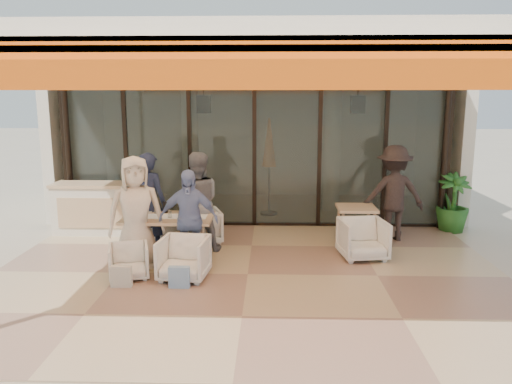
{
  "coord_description": "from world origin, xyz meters",
  "views": [
    {
      "loc": [
        0.36,
        -7.34,
        2.75
      ],
      "look_at": [
        0.1,
        0.9,
        1.15
      ],
      "focal_mm": 35.0,
      "sensor_mm": 36.0,
      "label": 1
    }
  ],
  "objects_px": {
    "diner_grey": "(197,202)",
    "side_chair": "(363,237)",
    "diner_cream": "(136,213)",
    "host_counter": "(101,208)",
    "chair_near_left": "(129,260)",
    "chair_near_right": "(184,256)",
    "dining_table": "(168,220)",
    "chair_far_left": "(157,227)",
    "side_table": "(356,212)",
    "potted_palm": "(453,202)",
    "diner_periwinkle": "(188,220)",
    "chair_far_right": "(201,225)",
    "diner_navy": "(149,202)",
    "standing_woman": "(393,194)"
  },
  "relations": [
    {
      "from": "chair_near_right",
      "to": "diner_cream",
      "type": "distance_m",
      "value": 1.12
    },
    {
      "from": "dining_table",
      "to": "chair_far_right",
      "type": "distance_m",
      "value": 1.09
    },
    {
      "from": "chair_near_right",
      "to": "potted_palm",
      "type": "bearing_deg",
      "value": 36.52
    },
    {
      "from": "chair_near_left",
      "to": "chair_near_right",
      "type": "relative_size",
      "value": 0.82
    },
    {
      "from": "chair_far_left",
      "to": "chair_far_right",
      "type": "height_order",
      "value": "chair_far_right"
    },
    {
      "from": "diner_grey",
      "to": "diner_periwinkle",
      "type": "bearing_deg",
      "value": 76.6
    },
    {
      "from": "diner_cream",
      "to": "potted_palm",
      "type": "xyz_separation_m",
      "value": [
        5.86,
        2.41,
        -0.31
      ]
    },
    {
      "from": "dining_table",
      "to": "chair_far_left",
      "type": "bearing_deg",
      "value": 113.7
    },
    {
      "from": "chair_far_left",
      "to": "chair_near_right",
      "type": "distance_m",
      "value": 2.08
    },
    {
      "from": "chair_far_left",
      "to": "diner_cream",
      "type": "bearing_deg",
      "value": 110.63
    },
    {
      "from": "diner_navy",
      "to": "diner_grey",
      "type": "distance_m",
      "value": 0.84
    },
    {
      "from": "dining_table",
      "to": "chair_near_right",
      "type": "height_order",
      "value": "dining_table"
    },
    {
      "from": "chair_far_right",
      "to": "diner_navy",
      "type": "bearing_deg",
      "value": 12.23
    },
    {
      "from": "chair_far_left",
      "to": "potted_palm",
      "type": "relative_size",
      "value": 0.51
    },
    {
      "from": "diner_periwinkle",
      "to": "side_chair",
      "type": "distance_m",
      "value": 2.96
    },
    {
      "from": "host_counter",
      "to": "diner_cream",
      "type": "height_order",
      "value": "diner_cream"
    },
    {
      "from": "diner_cream",
      "to": "side_chair",
      "type": "distance_m",
      "value": 3.8
    },
    {
      "from": "diner_cream",
      "to": "side_table",
      "type": "height_order",
      "value": "diner_cream"
    },
    {
      "from": "chair_far_right",
      "to": "side_chair",
      "type": "bearing_deg",
      "value": 145.14
    },
    {
      "from": "potted_palm",
      "to": "diner_navy",
      "type": "bearing_deg",
      "value": -165.56
    },
    {
      "from": "diner_grey",
      "to": "side_table",
      "type": "distance_m",
      "value": 2.92
    },
    {
      "from": "standing_woman",
      "to": "potted_palm",
      "type": "height_order",
      "value": "standing_woman"
    },
    {
      "from": "potted_palm",
      "to": "diner_periwinkle",
      "type": "bearing_deg",
      "value": -154.38
    },
    {
      "from": "diner_navy",
      "to": "diner_periwinkle",
      "type": "xyz_separation_m",
      "value": [
        0.84,
        -0.9,
        -0.08
      ]
    },
    {
      "from": "host_counter",
      "to": "diner_periwinkle",
      "type": "bearing_deg",
      "value": -43.26
    },
    {
      "from": "chair_far_left",
      "to": "chair_near_left",
      "type": "height_order",
      "value": "chair_far_left"
    },
    {
      "from": "host_counter",
      "to": "diner_cream",
      "type": "xyz_separation_m",
      "value": [
        1.26,
        -1.97,
        0.38
      ]
    },
    {
      "from": "chair_near_left",
      "to": "side_chair",
      "type": "relative_size",
      "value": 0.78
    },
    {
      "from": "host_counter",
      "to": "diner_grey",
      "type": "height_order",
      "value": "diner_grey"
    },
    {
      "from": "diner_navy",
      "to": "side_chair",
      "type": "xyz_separation_m",
      "value": [
        3.72,
        -0.34,
        -0.51
      ]
    },
    {
      "from": "chair_far_left",
      "to": "diner_grey",
      "type": "relative_size",
      "value": 0.35
    },
    {
      "from": "diner_periwinkle",
      "to": "side_chair",
      "type": "bearing_deg",
      "value": 11.94
    },
    {
      "from": "standing_woman",
      "to": "potted_palm",
      "type": "relative_size",
      "value": 1.52
    },
    {
      "from": "chair_near_left",
      "to": "potted_palm",
      "type": "relative_size",
      "value": 0.49
    },
    {
      "from": "side_table",
      "to": "potted_palm",
      "type": "bearing_deg",
      "value": 27.22
    },
    {
      "from": "host_counter",
      "to": "chair_near_left",
      "type": "height_order",
      "value": "host_counter"
    },
    {
      "from": "host_counter",
      "to": "side_table",
      "type": "height_order",
      "value": "host_counter"
    },
    {
      "from": "diner_cream",
      "to": "standing_woman",
      "type": "height_order",
      "value": "standing_woman"
    },
    {
      "from": "chair_near_right",
      "to": "diner_navy",
      "type": "distance_m",
      "value": 1.72
    },
    {
      "from": "chair_far_right",
      "to": "diner_grey",
      "type": "height_order",
      "value": "diner_grey"
    },
    {
      "from": "side_chair",
      "to": "side_table",
      "type": "bearing_deg",
      "value": 81.81
    },
    {
      "from": "chair_far_right",
      "to": "diner_navy",
      "type": "xyz_separation_m",
      "value": [
        -0.84,
        -0.5,
        0.53
      ]
    },
    {
      "from": "chair_far_left",
      "to": "host_counter",
      "type": "bearing_deg",
      "value": -3.9
    },
    {
      "from": "side_table",
      "to": "standing_woman",
      "type": "distance_m",
      "value": 0.88
    },
    {
      "from": "chair_near_left",
      "to": "diner_cream",
      "type": "relative_size",
      "value": 0.32
    },
    {
      "from": "host_counter",
      "to": "diner_cream",
      "type": "distance_m",
      "value": 2.37
    },
    {
      "from": "diner_cream",
      "to": "dining_table",
      "type": "bearing_deg",
      "value": 27.05
    },
    {
      "from": "chair_far_left",
      "to": "chair_far_right",
      "type": "relative_size",
      "value": 0.86
    },
    {
      "from": "diner_grey",
      "to": "side_chair",
      "type": "bearing_deg",
      "value": 159.8
    },
    {
      "from": "diner_cream",
      "to": "chair_far_right",
      "type": "bearing_deg",
      "value": 38.34
    }
  ]
}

